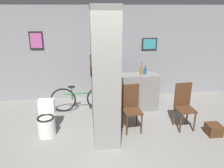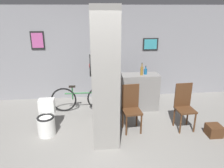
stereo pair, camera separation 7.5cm
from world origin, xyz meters
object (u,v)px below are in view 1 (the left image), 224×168
(chair_near_pillar, at_px, (131,106))
(bottle_tall, at_px, (141,70))
(toilet, at_px, (47,121))
(chair_by_doorway, at_px, (184,104))
(bicycle, at_px, (81,99))

(chair_near_pillar, relative_size, bottle_tall, 3.14)
(toilet, relative_size, chair_by_doorway, 0.70)
(chair_by_doorway, relative_size, bottle_tall, 3.14)
(bicycle, relative_size, bottle_tall, 4.84)
(chair_near_pillar, xyz_separation_m, chair_by_doorway, (1.15, -0.04, 0.00))
(chair_near_pillar, height_order, bicycle, chair_near_pillar)
(toilet, height_order, chair_by_doorway, chair_by_doorway)
(chair_near_pillar, relative_size, bicycle, 0.65)
(bicycle, bearing_deg, toilet, -125.13)
(toilet, height_order, chair_near_pillar, chair_near_pillar)
(chair_by_doorway, bearing_deg, toilet, 175.55)
(toilet, xyz_separation_m, bicycle, (0.71, 1.01, 0.03))
(chair_near_pillar, bearing_deg, bottle_tall, 60.80)
(bicycle, xyz_separation_m, bottle_tall, (1.51, -0.08, 0.72))
(chair_near_pillar, height_order, bottle_tall, bottle_tall)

